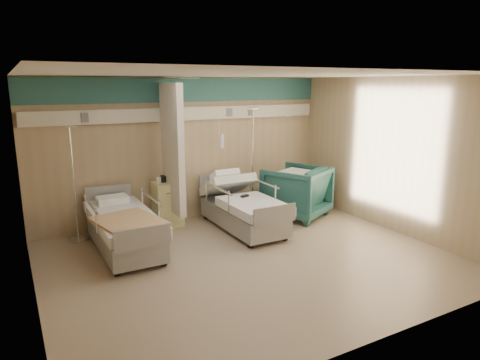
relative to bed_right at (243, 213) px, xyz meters
name	(u,v)px	position (x,y,z in m)	size (l,w,h in m)	color
ground	(250,260)	(-0.60, -1.30, -0.32)	(6.00, 5.00, 0.00)	gray
room_walls	(240,139)	(-0.63, -1.05, 1.55)	(6.04, 5.04, 2.82)	tan
bed_right	(243,213)	(0.00, 0.00, 0.00)	(1.00, 2.16, 0.63)	white
bed_left	(125,232)	(-2.20, 0.00, 0.00)	(1.00, 2.16, 0.63)	white
bedside_cabinet	(167,204)	(-1.15, 0.90, 0.11)	(0.50, 0.48, 0.85)	#EAE492
visitor_armchair	(297,192)	(1.34, 0.16, 0.21)	(1.12, 1.15, 1.05)	#1F4F4A
waffle_blanket	(296,165)	(1.31, 0.16, 0.77)	(0.69, 0.61, 0.08)	silver
iv_stand_right	(252,191)	(0.73, 0.90, 0.13)	(0.39, 0.39, 2.19)	silver
iv_stand_left	(77,218)	(-2.79, 0.89, 0.09)	(0.36, 0.36, 1.99)	silver
call_remote	(245,196)	(0.02, -0.03, 0.33)	(0.16, 0.07, 0.04)	black
tan_blanket	(128,221)	(-2.24, -0.46, 0.33)	(0.85, 1.06, 0.04)	tan
toiletry_bag	(167,178)	(-1.13, 0.96, 0.59)	(0.22, 0.14, 0.12)	black
white_cup	(159,180)	(-1.30, 0.90, 0.59)	(0.08, 0.08, 0.11)	white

